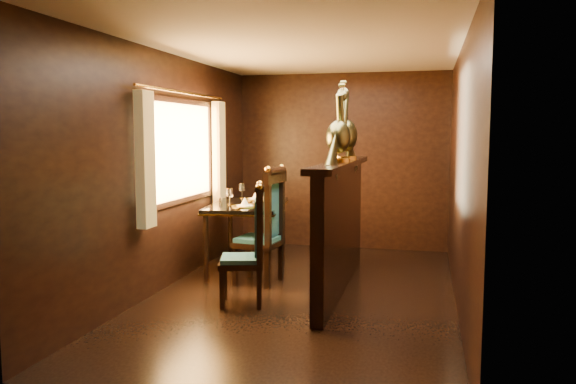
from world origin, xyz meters
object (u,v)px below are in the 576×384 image
object	(u,v)px
peacock_left	(338,122)
chair_right	(268,222)
chair_left	(252,241)
peacock_right	(346,121)
dining_table	(247,209)

from	to	relation	value
peacock_left	chair_right	bearing A→B (deg)	164.81
chair_left	peacock_left	size ratio (longest dim) A/B	1.48
chair_left	peacock_right	bearing A→B (deg)	38.17
chair_left	chair_right	size ratio (longest dim) A/B	0.91
dining_table	chair_left	bearing A→B (deg)	-77.11
dining_table	chair_left	xyz separation A→B (m)	(0.47, -1.27, -0.12)
peacock_left	chair_left	bearing A→B (deg)	-145.06
chair_left	peacock_left	distance (m)	1.46
dining_table	peacock_right	bearing A→B (deg)	-18.61
chair_right	peacock_right	bearing A→B (deg)	27.65
chair_right	chair_left	bearing A→B (deg)	-78.79
chair_right	peacock_right	size ratio (longest dim) A/B	1.56
peacock_left	peacock_right	world-z (taller)	peacock_right
dining_table	peacock_left	xyz separation A→B (m)	(1.21, -0.75, 1.02)
dining_table	peacock_left	distance (m)	1.75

